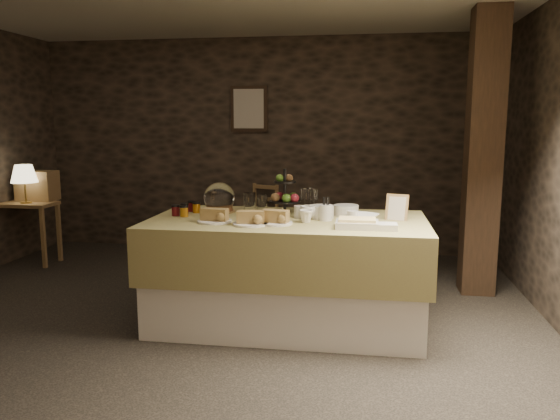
# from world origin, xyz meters

# --- Properties ---
(ground_plane) EXTENTS (5.50, 5.00, 0.01)m
(ground_plane) POSITION_xyz_m (0.00, 0.00, 0.00)
(ground_plane) COLOR black
(ground_plane) RESTS_ON ground
(room_shell) EXTENTS (5.52, 5.02, 2.60)m
(room_shell) POSITION_xyz_m (0.00, 0.00, 1.56)
(room_shell) COLOR black
(room_shell) RESTS_ON ground
(buffet_table) EXTENTS (2.14, 1.14, 0.85)m
(buffet_table) POSITION_xyz_m (0.67, -0.00, 0.49)
(buffet_table) COLOR white
(buffet_table) RESTS_ON ground_plane
(console_table) EXTENTS (0.65, 0.37, 0.70)m
(console_table) POSITION_xyz_m (-2.50, 1.40, 0.57)
(console_table) COLOR olive
(console_table) RESTS_ON ground_plane
(table_lamp) EXTENTS (0.28, 0.28, 0.43)m
(table_lamp) POSITION_xyz_m (-2.45, 1.35, 1.02)
(table_lamp) COLOR #B99642
(table_lamp) RESTS_ON console_table
(wine_rack) EXTENTS (0.42, 0.26, 0.34)m
(wine_rack) POSITION_xyz_m (-2.45, 1.58, 0.87)
(wine_rack) COLOR olive
(wine_rack) RESTS_ON console_table
(chair) EXTENTS (0.51, 0.50, 0.65)m
(chair) POSITION_xyz_m (-0.01, 2.34, 0.37)
(chair) COLOR olive
(chair) RESTS_ON ground_plane
(timber_column) EXTENTS (0.30, 0.30, 2.60)m
(timber_column) POSITION_xyz_m (2.33, 1.09, 1.30)
(timber_column) COLOR black
(timber_column) RESTS_ON ground_plane
(framed_picture) EXTENTS (0.45, 0.04, 0.55)m
(framed_picture) POSITION_xyz_m (-0.15, 2.47, 1.75)
(framed_picture) COLOR black
(framed_picture) RESTS_ON room_shell
(plate_stack_a) EXTENTS (0.19, 0.19, 0.10)m
(plate_stack_a) POSITION_xyz_m (0.93, 0.08, 0.90)
(plate_stack_a) COLOR silver
(plate_stack_a) RESTS_ON buffet_table
(plate_stack_b) EXTENTS (0.20, 0.20, 0.08)m
(plate_stack_b) POSITION_xyz_m (1.12, 0.23, 0.89)
(plate_stack_b) COLOR silver
(plate_stack_b) RESTS_ON buffet_table
(cutlery_holder) EXTENTS (0.10, 0.10, 0.12)m
(cutlery_holder) POSITION_xyz_m (0.97, -0.02, 0.91)
(cutlery_holder) COLOR silver
(cutlery_holder) RESTS_ON buffet_table
(cup_a) EXTENTS (0.16, 0.16, 0.10)m
(cup_a) POSITION_xyz_m (0.83, 0.02, 0.90)
(cup_a) COLOR silver
(cup_a) RESTS_ON buffet_table
(cup_b) EXTENTS (0.12, 0.12, 0.10)m
(cup_b) POSITION_xyz_m (0.83, -0.14, 0.90)
(cup_b) COLOR silver
(cup_b) RESTS_ON buffet_table
(mug_c) EXTENTS (0.09, 0.09, 0.09)m
(mug_c) POSITION_xyz_m (0.76, 0.06, 0.90)
(mug_c) COLOR silver
(mug_c) RESTS_ON buffet_table
(mug_d) EXTENTS (0.08, 0.08, 0.09)m
(mug_d) POSITION_xyz_m (1.18, -0.08, 0.89)
(mug_d) COLOR silver
(mug_d) RESTS_ON buffet_table
(bowl) EXTENTS (0.31, 0.31, 0.06)m
(bowl) POSITION_xyz_m (1.25, -0.01, 0.88)
(bowl) COLOR silver
(bowl) RESTS_ON buffet_table
(cake_dome) EXTENTS (0.26, 0.26, 0.26)m
(cake_dome) POSITION_xyz_m (0.07, 0.23, 0.95)
(cake_dome) COLOR olive
(cake_dome) RESTS_ON buffet_table
(fruit_stand) EXTENTS (0.26, 0.26, 0.37)m
(fruit_stand) POSITION_xyz_m (0.62, 0.26, 0.99)
(fruit_stand) COLOR black
(fruit_stand) RESTS_ON buffet_table
(bread_platter_left) EXTENTS (0.26, 0.26, 0.11)m
(bread_platter_left) POSITION_xyz_m (0.15, -0.23, 0.89)
(bread_platter_left) COLOR silver
(bread_platter_left) RESTS_ON buffet_table
(bread_platter_center) EXTENTS (0.26, 0.26, 0.11)m
(bread_platter_center) POSITION_xyz_m (0.44, -0.29, 0.89)
(bread_platter_center) COLOR silver
(bread_platter_center) RESTS_ON buffet_table
(bread_platter_right) EXTENTS (0.26, 0.26, 0.11)m
(bread_platter_right) POSITION_xyz_m (0.61, -0.23, 0.89)
(bread_platter_right) COLOR silver
(bread_platter_right) RESTS_ON buffet_table
(jam_jars) EXTENTS (0.18, 0.32, 0.07)m
(jam_jars) POSITION_xyz_m (-0.17, 0.09, 0.89)
(jam_jars) COLOR #5F1116
(jam_jars) RESTS_ON buffet_table
(tart_dish) EXTENTS (0.30, 0.22, 0.07)m
(tart_dish) POSITION_xyz_m (1.22, -0.29, 0.88)
(tart_dish) COLOR silver
(tart_dish) RESTS_ON buffet_table
(square_dish) EXTENTS (0.14, 0.14, 0.04)m
(square_dish) POSITION_xyz_m (1.42, -0.33, 0.87)
(square_dish) COLOR silver
(square_dish) RESTS_ON buffet_table
(menu_frame) EXTENTS (0.18, 0.12, 0.22)m
(menu_frame) POSITION_xyz_m (1.51, 0.08, 0.94)
(menu_frame) COLOR olive
(menu_frame) RESTS_ON buffet_table
(storage_jar_a) EXTENTS (0.10, 0.10, 0.16)m
(storage_jar_a) POSITION_xyz_m (0.31, 0.29, 0.93)
(storage_jar_a) COLOR white
(storage_jar_a) RESTS_ON buffet_table
(storage_jar_b) EXTENTS (0.09, 0.09, 0.14)m
(storage_jar_b) POSITION_xyz_m (0.40, 0.36, 0.92)
(storage_jar_b) COLOR white
(storage_jar_b) RESTS_ON buffet_table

